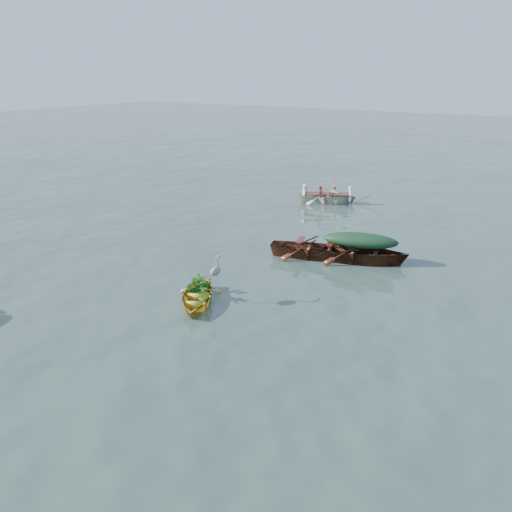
{
  "coord_description": "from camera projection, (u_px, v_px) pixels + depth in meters",
  "views": [
    {
      "loc": [
        7.49,
        -9.87,
        6.19
      ],
      "look_at": [
        -0.69,
        2.9,
        0.5
      ],
      "focal_mm": 35.0,
      "sensor_mm": 36.0,
      "label": 1
    }
  ],
  "objects": [
    {
      "name": "ground",
      "position": [
        220.0,
        309.0,
        13.74
      ],
      "size": [
        140.0,
        140.0,
        0.0
      ],
      "primitive_type": "plane",
      "color": "#374D43",
      "rests_on": "ground"
    },
    {
      "name": "yellow_dinghy",
      "position": [
        197.0,
        303.0,
        14.07
      ],
      "size": [
        2.49,
        3.08,
        0.75
      ],
      "primitive_type": "imported",
      "rotation": [
        0.0,
        0.0,
        0.52
      ],
      "color": "gold",
      "rests_on": "ground"
    },
    {
      "name": "green_tarp_boat",
      "position": [
        359.0,
        262.0,
        17.08
      ],
      "size": [
        4.76,
        2.69,
        1.07
      ],
      "primitive_type": "imported",
      "rotation": [
        0.0,
        0.0,
        1.87
      ],
      "color": "#451F10",
      "rests_on": "ground"
    },
    {
      "name": "open_wooden_boat",
      "position": [
        315.0,
        258.0,
        17.46
      ],
      "size": [
        4.54,
        2.54,
        1.01
      ],
      "primitive_type": "imported",
      "rotation": [
        0.0,
        0.0,
        1.86
      ],
      "color": "#562815",
      "rests_on": "ground"
    },
    {
      "name": "rowed_boat",
      "position": [
        327.0,
        203.0,
        24.57
      ],
      "size": [
        4.14,
        2.93,
        0.95
      ],
      "primitive_type": "imported",
      "rotation": [
        0.0,
        0.0,
        2.05
      ],
      "color": "silver",
      "rests_on": "ground"
    },
    {
      "name": "green_tarp_cover",
      "position": [
        361.0,
        240.0,
        16.8
      ],
      "size": [
        2.62,
        1.48,
        0.52
      ],
      "primitive_type": "ellipsoid",
      "rotation": [
        0.0,
        0.0,
        1.87
      ],
      "color": "black",
      "rests_on": "green_tarp_boat"
    },
    {
      "name": "thwart_benches",
      "position": [
        315.0,
        244.0,
        17.28
      ],
      "size": [
        2.31,
        1.4,
        0.04
      ],
      "primitive_type": null,
      "rotation": [
        0.0,
        0.0,
        1.86
      ],
      "color": "#451810",
      "rests_on": "open_wooden_boat"
    },
    {
      "name": "heron",
      "position": [
        216.0,
        276.0,
        13.8
      ],
      "size": [
        0.44,
        0.49,
        0.92
      ],
      "primitive_type": null,
      "rotation": [
        0.0,
        0.0,
        0.52
      ],
      "color": "gray",
      "rests_on": "yellow_dinghy"
    },
    {
      "name": "dinghy_weeds",
      "position": [
        200.0,
        274.0,
        14.34
      ],
      "size": [
        1.06,
        1.13,
        0.6
      ],
      "primitive_type": "imported",
      "rotation": [
        0.0,
        0.0,
        0.52
      ],
      "color": "#256C1C",
      "rests_on": "yellow_dinghy"
    },
    {
      "name": "rowers",
      "position": [
        328.0,
        186.0,
        24.27
      ],
      "size": [
        3.01,
        2.26,
        0.76
      ],
      "primitive_type": "imported",
      "rotation": [
        0.0,
        0.0,
        2.05
      ],
      "color": "white",
      "rests_on": "rowed_boat"
    },
    {
      "name": "oars",
      "position": [
        327.0,
        193.0,
        24.39
      ],
      "size": [
        1.73,
        2.59,
        0.06
      ],
      "primitive_type": null,
      "rotation": [
        0.0,
        0.0,
        2.05
      ],
      "color": "brown",
      "rests_on": "rowed_boat"
    }
  ]
}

